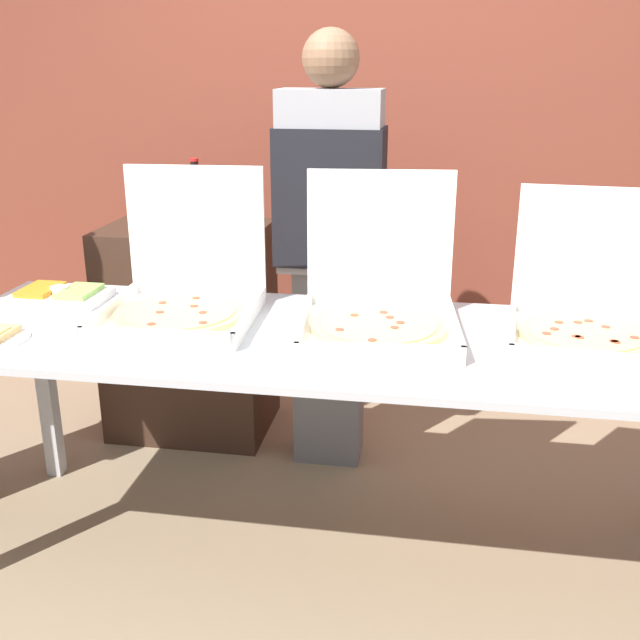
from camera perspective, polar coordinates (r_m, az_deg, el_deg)
ground_plane at (r=2.77m, az=-0.00°, el=-17.48°), size 16.00×16.00×0.00m
brick_wall_behind at (r=3.92m, az=4.30°, el=15.31°), size 10.00×0.06×2.80m
buffet_table at (r=2.41m, az=-0.00°, el=-3.11°), size 2.49×0.84×0.83m
pizza_box_far_left at (r=2.56m, az=-10.35°, el=2.05°), size 0.52×0.53×0.49m
pizza_box_near_right at (r=2.46m, az=19.58°, el=0.43°), size 0.49×0.50×0.45m
pizza_box_near_left at (r=2.41m, az=4.52°, el=1.24°), size 0.54×0.55×0.49m
veggie_tray at (r=2.87m, az=-19.19°, el=1.82°), size 0.33×0.22×0.05m
sideboard_podium at (r=3.50m, az=-9.82°, el=-0.75°), size 0.71×0.51×0.97m
soda_bottle at (r=3.28m, az=-9.41°, el=9.10°), size 0.10×0.10×0.30m
soda_can_silver at (r=3.39m, az=-6.10°, el=8.36°), size 0.07×0.07×0.12m
soda_can_colored at (r=3.23m, az=-6.45°, el=7.81°), size 0.07×0.07×0.12m
person_server_vest at (r=3.03m, az=0.77°, el=6.66°), size 0.42×0.24×1.78m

